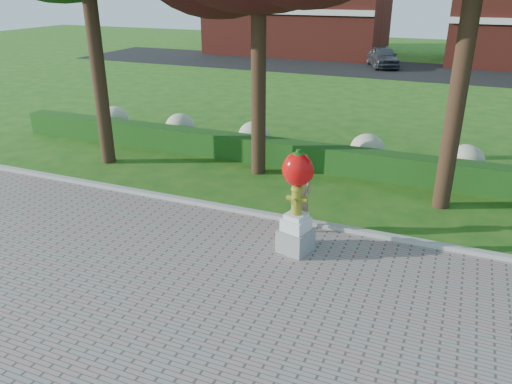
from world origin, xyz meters
TOP-DOWN VIEW (x-y plane):
  - ground at (0.00, 0.00)m, footprint 100.00×100.00m
  - curb at (0.00, 3.00)m, footprint 40.00×0.18m
  - lawn_hedge at (0.00, 7.00)m, footprint 24.00×0.70m
  - hydrangea_row at (0.57, 8.00)m, footprint 20.10×1.10m
  - street at (0.00, 28.00)m, footprint 50.00×8.00m
  - building_left at (-10.00, 34.00)m, footprint 14.00×8.00m
  - hydrant_sculpture at (0.68, 1.64)m, footprint 0.79×0.79m
  - woman at (0.47, 2.60)m, footprint 0.63×0.75m
  - parked_car at (-1.99, 28.84)m, footprint 3.14×4.54m

SIDE VIEW (x-z plane):
  - ground at x=0.00m, z-range 0.00..0.00m
  - street at x=0.00m, z-range 0.00..0.02m
  - curb at x=0.00m, z-range 0.00..0.15m
  - lawn_hedge at x=0.00m, z-range 0.00..0.80m
  - hydrangea_row at x=0.57m, z-range 0.06..1.04m
  - parked_car at x=-1.99m, z-range 0.02..1.46m
  - woman at x=0.47m, z-range 0.04..1.78m
  - hydrant_sculpture at x=0.68m, z-range 0.11..2.46m
  - building_left at x=-10.00m, z-range 0.00..7.00m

